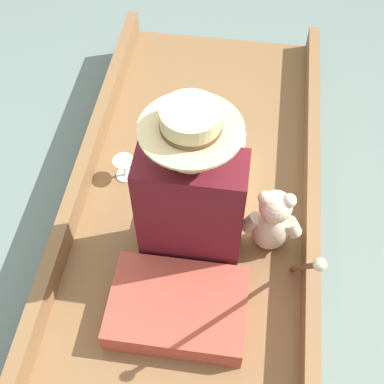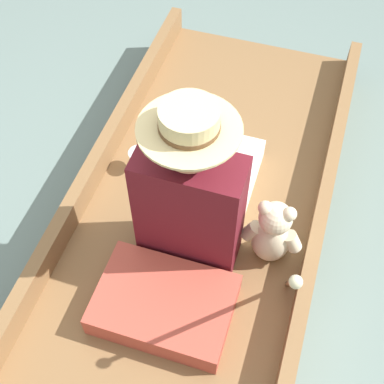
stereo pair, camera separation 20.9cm
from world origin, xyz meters
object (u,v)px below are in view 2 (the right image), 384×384
teddy_bear (272,233)px  walking_cane (292,283)px  wine_glass (139,157)px  seated_person (197,191)px

teddy_bear → walking_cane: size_ratio=0.58×
teddy_bear → walking_cane: walking_cane is taller
wine_glass → walking_cane: walking_cane is taller
seated_person → walking_cane: 0.56m
seated_person → walking_cane: size_ratio=1.32×
seated_person → teddy_bear: (0.34, -0.02, -0.14)m
seated_person → wine_glass: (-0.38, 0.28, -0.24)m
wine_glass → walking_cane: size_ratio=0.18×
seated_person → teddy_bear: size_ratio=2.29×
seated_person → walking_cane: bearing=-46.0°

